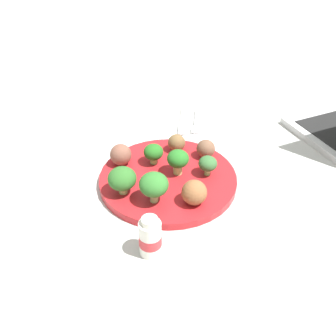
% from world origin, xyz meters
% --- Properties ---
extents(ground_plane, '(4.00, 4.00, 0.00)m').
position_xyz_m(ground_plane, '(0.00, 0.00, 0.00)').
color(ground_plane, '#B2B2AD').
extents(plate, '(0.28, 0.28, 0.02)m').
position_xyz_m(plate, '(0.00, 0.00, 0.01)').
color(plate, red).
rests_on(plate, ground_plane).
extents(broccoli_floret_mid_right, '(0.04, 0.04, 0.04)m').
position_xyz_m(broccoli_floret_mid_right, '(-0.04, -0.04, 0.04)').
color(broccoli_floret_mid_right, '#96C66B').
rests_on(broccoli_floret_mid_right, plate).
extents(broccoli_floret_far_rim, '(0.05, 0.05, 0.06)m').
position_xyz_m(broccoli_floret_far_rim, '(0.07, -0.07, 0.05)').
color(broccoli_floret_far_rim, '#A7BE6B').
rests_on(broccoli_floret_far_rim, plate).
extents(broccoli_floret_front_right, '(0.04, 0.04, 0.04)m').
position_xyz_m(broccoli_floret_front_right, '(-0.02, 0.08, 0.04)').
color(broccoli_floret_front_right, '#8CCE71').
rests_on(broccoli_floret_front_right, plate).
extents(broccoli_floret_mid_left, '(0.04, 0.04, 0.05)m').
position_xyz_m(broccoli_floret_mid_left, '(-0.01, 0.02, 0.05)').
color(broccoli_floret_mid_left, '#9DC56F').
rests_on(broccoli_floret_mid_left, plate).
extents(broccoli_floret_center, '(0.05, 0.05, 0.06)m').
position_xyz_m(broccoli_floret_center, '(0.08, -0.01, 0.05)').
color(broccoli_floret_center, '#8CB86F').
rests_on(broccoli_floret_center, plate).
extents(meatball_mid_right, '(0.04, 0.04, 0.04)m').
position_xyz_m(meatball_mid_right, '(-0.08, 0.07, 0.04)').
color(meatball_mid_right, brown).
rests_on(meatball_mid_right, plate).
extents(meatball_mid_left, '(0.05, 0.05, 0.05)m').
position_xyz_m(meatball_mid_left, '(-0.02, -0.11, 0.04)').
color(meatball_mid_left, brown).
rests_on(meatball_mid_left, plate).
extents(meatball_far_rim, '(0.05, 0.05, 0.05)m').
position_xyz_m(meatball_far_rim, '(0.07, 0.06, 0.04)').
color(meatball_far_rim, brown).
rests_on(meatball_far_rim, plate).
extents(meatball_front_left, '(0.04, 0.04, 0.04)m').
position_xyz_m(meatball_front_left, '(-0.10, -0.00, 0.04)').
color(meatball_front_left, brown).
rests_on(meatball_front_left, plate).
extents(napkin, '(0.17, 0.13, 0.01)m').
position_xyz_m(napkin, '(-0.25, 0.01, 0.00)').
color(napkin, white).
rests_on(napkin, ground_plane).
extents(fork, '(0.12, 0.03, 0.01)m').
position_xyz_m(fork, '(-0.24, 0.03, 0.01)').
color(fork, silver).
rests_on(fork, napkin).
extents(knife, '(0.15, 0.03, 0.01)m').
position_xyz_m(knife, '(-0.24, -0.01, 0.01)').
color(knife, white).
rests_on(knife, napkin).
extents(yogurt_bottle, '(0.04, 0.04, 0.08)m').
position_xyz_m(yogurt_bottle, '(0.19, 0.01, 0.03)').
color(yogurt_bottle, white).
rests_on(yogurt_bottle, ground_plane).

